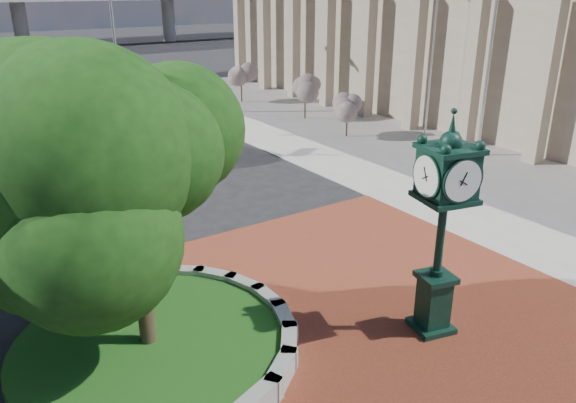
# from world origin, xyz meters

# --- Properties ---
(ground) EXTENTS (200.00, 200.00, 0.00)m
(ground) POSITION_xyz_m (0.00, 0.00, 0.00)
(ground) COLOR black
(ground) RESTS_ON ground
(plaza) EXTENTS (12.00, 12.00, 0.04)m
(plaza) POSITION_xyz_m (0.00, -1.00, 0.02)
(plaza) COLOR maroon
(plaza) RESTS_ON ground
(sidewalk) EXTENTS (20.00, 50.00, 0.04)m
(sidewalk) POSITION_xyz_m (16.00, 10.00, 0.02)
(sidewalk) COLOR #9E9B93
(sidewalk) RESTS_ON ground
(planter_wall) EXTENTS (2.96, 6.77, 0.54)m
(planter_wall) POSITION_xyz_m (-2.71, -0.00, 0.27)
(planter_wall) COLOR #9E9B93
(planter_wall) RESTS_ON ground
(grass_bed) EXTENTS (6.10, 6.10, 0.40)m
(grass_bed) POSITION_xyz_m (-5.00, 0.00, 0.20)
(grass_bed) COLOR #1F4D16
(grass_bed) RESTS_ON ground
(civic_building) EXTENTS (17.35, 44.00, 8.60)m
(civic_building) POSITION_xyz_m (23.60, 12.00, 4.33)
(civic_building) COLOR gray
(civic_building) RESTS_ON ground
(tree_planter) EXTENTS (5.20, 5.20, 6.33)m
(tree_planter) POSITION_xyz_m (-5.00, 0.00, 3.72)
(tree_planter) COLOR #38281C
(tree_planter) RESTS_ON ground
(tree_street) EXTENTS (4.40, 4.40, 5.45)m
(tree_street) POSITION_xyz_m (-4.00, 18.00, 3.24)
(tree_street) COLOR #38281C
(tree_street) RESTS_ON ground
(post_clock) EXTENTS (1.32, 1.32, 5.42)m
(post_clock) POSITION_xyz_m (1.11, -2.91, 2.98)
(post_clock) COLOR black
(post_clock) RESTS_ON ground
(parked_car) EXTENTS (2.15, 4.81, 1.61)m
(parked_car) POSITION_xyz_m (1.06, 37.41, 0.80)
(parked_car) COLOR #5E1F0D
(parked_car) RESTS_ON ground
(flagpole_a) EXTENTS (1.68, 0.75, 11.29)m
(flagpole_a) POSITION_xyz_m (14.29, 6.20, 5.79)
(flagpole_a) COLOR silver
(flagpole_a) RESTS_ON ground
(flagpole_b) EXTENTS (1.42, 0.19, 9.08)m
(flagpole_b) POSITION_xyz_m (15.00, 10.33, 4.65)
(flagpole_b) COLOR silver
(flagpole_b) RESTS_ON ground
(street_lamp_near) EXTENTS (2.25, 0.66, 10.13)m
(street_lamp_near) POSITION_xyz_m (3.18, 25.66, 5.94)
(street_lamp_near) COLOR slate
(street_lamp_near) RESTS_ON ground
(shrub_near) EXTENTS (1.20, 1.20, 2.20)m
(shrub_near) POSITION_xyz_m (11.26, 12.67, 1.59)
(shrub_near) COLOR #38281C
(shrub_near) RESTS_ON ground
(shrub_mid) EXTENTS (1.20, 1.20, 2.20)m
(shrub_mid) POSITION_xyz_m (11.92, 17.55, 1.59)
(shrub_mid) COLOR #38281C
(shrub_mid) RESTS_ON ground
(shrub_far) EXTENTS (1.20, 1.20, 2.20)m
(shrub_far) POSITION_xyz_m (11.31, 24.49, 1.59)
(shrub_far) COLOR #38281C
(shrub_far) RESTS_ON ground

